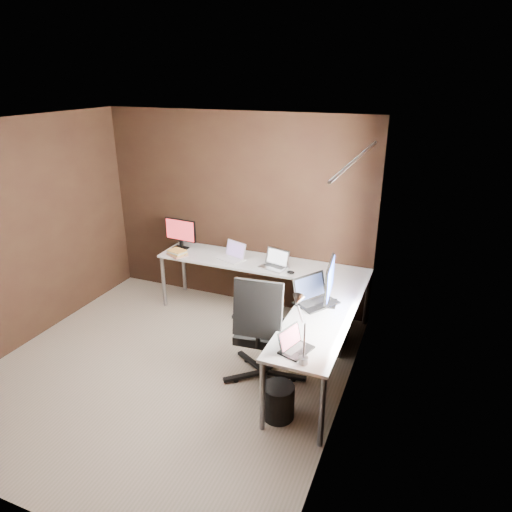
% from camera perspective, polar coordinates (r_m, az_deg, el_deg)
% --- Properties ---
extents(room, '(3.60, 3.60, 2.50)m').
position_cam_1_polar(room, '(4.31, -7.95, -0.59)').
color(room, '#A18E7D').
rests_on(room, ground).
extents(desk, '(2.65, 2.25, 0.73)m').
position_cam_1_polar(desk, '(5.17, 2.60, -3.71)').
color(desk, white).
rests_on(desk, ground).
extents(drawer_pedestal, '(0.42, 0.50, 0.60)m').
position_cam_1_polar(drawer_pedestal, '(5.30, 8.97, -7.91)').
color(drawer_pedestal, white).
rests_on(drawer_pedestal, ground).
extents(monitor_left, '(0.46, 0.15, 0.40)m').
position_cam_1_polar(monitor_left, '(6.12, -9.43, 2.99)').
color(monitor_left, black).
rests_on(monitor_left, desk).
extents(monitor_right, '(0.16, 0.55, 0.45)m').
position_cam_1_polar(monitor_right, '(4.61, 9.18, -3.07)').
color(monitor_right, black).
rests_on(monitor_right, desk).
extents(laptop_white, '(0.37, 0.32, 0.21)m').
position_cam_1_polar(laptop_white, '(5.75, -2.91, 0.09)').
color(laptop_white, white).
rests_on(laptop_white, desk).
extents(laptop_silver, '(0.36, 0.29, 0.21)m').
position_cam_1_polar(laptop_silver, '(5.50, 2.39, -0.93)').
color(laptop_silver, silver).
rests_on(laptop_silver, desk).
extents(laptop_black_big, '(0.47, 0.51, 0.27)m').
position_cam_1_polar(laptop_black_big, '(4.71, 7.22, -5.09)').
color(laptop_black_big, black).
rests_on(laptop_black_big, desk).
extents(laptop_black_small, '(0.28, 0.33, 0.19)m').
position_cam_1_polar(laptop_black_small, '(3.94, 4.76, -11.06)').
color(laptop_black_small, black).
rests_on(laptop_black_small, desk).
extents(book_stack, '(0.29, 0.27, 0.07)m').
position_cam_1_polar(book_stack, '(5.94, -9.82, 0.39)').
color(book_stack, tan).
rests_on(book_stack, desk).
extents(mouse_left, '(0.09, 0.06, 0.03)m').
position_cam_1_polar(mouse_left, '(5.90, -9.11, 0.11)').
color(mouse_left, black).
rests_on(mouse_left, desk).
extents(mouse_corner, '(0.10, 0.08, 0.04)m').
position_cam_1_polar(mouse_corner, '(5.34, 4.36, -2.04)').
color(mouse_corner, black).
rests_on(mouse_corner, desk).
extents(desk_lamp, '(0.19, 0.22, 0.57)m').
position_cam_1_polar(desk_lamp, '(3.68, 5.45, -7.91)').
color(desk_lamp, slate).
rests_on(desk_lamp, desk).
extents(office_chair, '(0.66, 0.66, 1.17)m').
position_cam_1_polar(office_chair, '(4.65, 0.92, -11.57)').
color(office_chair, black).
rests_on(office_chair, ground).
extents(wastebasket, '(0.31, 0.31, 0.33)m').
position_cam_1_polar(wastebasket, '(4.31, 2.83, -17.71)').
color(wastebasket, black).
rests_on(wastebasket, ground).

